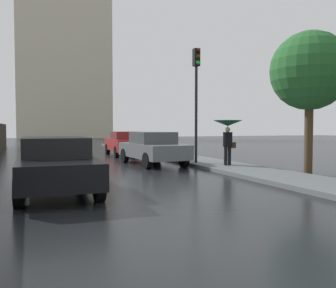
{
  "coord_description": "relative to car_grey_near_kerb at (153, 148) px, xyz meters",
  "views": [
    {
      "loc": [
        -2.45,
        -3.89,
        1.65
      ],
      "look_at": [
        1.86,
        7.18,
        1.12
      ],
      "focal_mm": 38.46,
      "sensor_mm": 36.0,
      "label": 1
    }
  ],
  "objects": [
    {
      "name": "ground",
      "position": [
        -2.74,
        -11.35,
        -0.76
      ],
      "size": [
        120.0,
        120.0,
        0.0
      ],
      "primitive_type": "plane",
      "color": "black"
    },
    {
      "name": "car_grey_near_kerb",
      "position": [
        0.0,
        0.0,
        0.0
      ],
      "size": [
        2.09,
        4.54,
        1.47
      ],
      "rotation": [
        0.0,
        0.0,
        0.06
      ],
      "color": "slate",
      "rests_on": "ground"
    },
    {
      "name": "car_red_mid_road",
      "position": [
        0.25,
        5.61,
        -0.01
      ],
      "size": [
        2.05,
        4.51,
        1.43
      ],
      "rotation": [
        0.0,
        0.0,
        -0.04
      ],
      "color": "maroon",
      "rests_on": "ground"
    },
    {
      "name": "car_black_far_ahead",
      "position": [
        -4.55,
        -5.62,
        -0.02
      ],
      "size": [
        1.93,
        4.59,
        1.41
      ],
      "rotation": [
        0.0,
        0.0,
        3.13
      ],
      "color": "black",
      "rests_on": "ground"
    },
    {
      "name": "pedestrian_with_umbrella_near",
      "position": [
        2.35,
        -2.55,
        0.86
      ],
      "size": [
        1.18,
        1.18,
        1.82
      ],
      "rotation": [
        0.0,
        0.0,
        0.04
      ],
      "color": "black",
      "rests_on": "sidewalk_strip"
    },
    {
      "name": "traffic_light",
      "position": [
        1.62,
        -1.14,
        2.75
      ],
      "size": [
        0.26,
        0.39,
        4.92
      ],
      "color": "black",
      "rests_on": "sidewalk_strip"
    },
    {
      "name": "street_tree_mid",
      "position": [
        4.0,
        -5.27,
        2.86
      ],
      "size": [
        2.74,
        2.74,
        5.02
      ],
      "color": "#4C3823",
      "rests_on": "ground"
    },
    {
      "name": "distant_tower",
      "position": [
        1.01,
        46.98,
        11.87
      ],
      "size": [
        15.76,
        10.64,
        29.71
      ],
      "color": "beige",
      "rests_on": "ground"
    }
  ]
}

